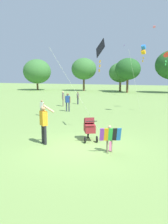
# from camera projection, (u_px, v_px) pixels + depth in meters

# --- Properties ---
(ground_plane) EXTENTS (120.00, 120.00, 0.00)m
(ground_plane) POSITION_uv_depth(u_px,v_px,m) (81.00, 147.00, 8.97)
(ground_plane) COLOR #75994C
(treeline_distant) EXTENTS (40.53, 6.79, 6.90)m
(treeline_distant) POSITION_uv_depth(u_px,v_px,m) (129.00, 68.00, 37.58)
(treeline_distant) COLOR brown
(treeline_distant) RESTS_ON ground
(child_with_butterfly_kite) EXTENTS (0.79, 0.51, 1.03)m
(child_with_butterfly_kite) POSITION_uv_depth(u_px,v_px,m) (110.00, 136.00, 8.27)
(child_with_butterfly_kite) COLOR #7F705B
(child_with_butterfly_kite) RESTS_ON ground
(person_adult_flyer) EXTENTS (0.66, 0.45, 1.72)m
(person_adult_flyer) POSITION_uv_depth(u_px,v_px,m) (44.00, 121.00, 9.27)
(person_adult_flyer) COLOR #232328
(person_adult_flyer) RESTS_ON ground
(stroller) EXTENTS (0.85, 1.09, 1.03)m
(stroller) POSITION_uv_depth(u_px,v_px,m) (89.00, 127.00, 9.88)
(stroller) COLOR black
(stroller) RESTS_ON ground
(kite_adult_black) EXTENTS (1.63, 3.28, 4.72)m
(kite_adult_black) POSITION_uv_depth(u_px,v_px,m) (99.00, 50.00, 10.91)
(kite_adult_black) COLOR black
(kite_adult_black) RESTS_ON ground
(kite_orange_delta) EXTENTS (1.65, 4.24, 4.57)m
(kite_orange_delta) POSITION_uv_depth(u_px,v_px,m) (167.00, 56.00, 16.13)
(kite_orange_delta) COLOR red
(kite_orange_delta) RESTS_ON ground
(kite_blue_high) EXTENTS (0.85, 2.37, 5.06)m
(kite_blue_high) POSITION_uv_depth(u_px,v_px,m) (143.00, 50.00, 16.09)
(kite_blue_high) COLOR blue
(kite_blue_high) RESTS_ON ground
(distant_kites_cluster) EXTENTS (25.45, 12.42, 9.22)m
(distant_kites_cluster) POSITION_uv_depth(u_px,v_px,m) (143.00, 14.00, 30.06)
(distant_kites_cluster) COLOR red
(person_red_shirt) EXTENTS (0.29, 0.33, 1.24)m
(person_red_shirt) POSITION_uv_depth(u_px,v_px,m) (78.00, 97.00, 22.28)
(person_red_shirt) COLOR #33384C
(person_red_shirt) RESTS_ON ground
(person_sitting_far) EXTENTS (0.31, 0.41, 1.41)m
(person_sitting_far) POSITION_uv_depth(u_px,v_px,m) (63.00, 97.00, 20.71)
(person_sitting_far) COLOR #7F705B
(person_sitting_far) RESTS_ON ground
(person_couple_left) EXTENTS (0.36, 0.17, 1.14)m
(person_couple_left) POSITION_uv_depth(u_px,v_px,m) (42.00, 107.00, 15.84)
(person_couple_left) COLOR #33384C
(person_couple_left) RESTS_ON ground
(person_kid_running) EXTENTS (0.47, 0.20, 1.47)m
(person_kid_running) POSITION_uv_depth(u_px,v_px,m) (68.00, 101.00, 17.73)
(person_kid_running) COLOR #33384C
(person_kid_running) RESTS_ON ground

